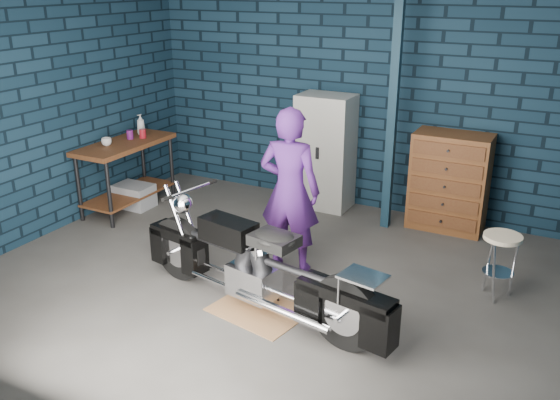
% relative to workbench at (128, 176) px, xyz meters
% --- Properties ---
extents(ground, '(6.00, 6.00, 0.00)m').
position_rel_workbench_xyz_m(ground, '(2.68, -0.97, -0.46)').
color(ground, '#4D4B48').
rests_on(ground, ground).
extents(room_walls, '(6.02, 5.01, 2.71)m').
position_rel_workbench_xyz_m(room_walls, '(2.68, -0.41, 1.45)').
color(room_walls, '#0E2130').
rests_on(room_walls, ground).
extents(support_post, '(0.10, 0.10, 2.70)m').
position_rel_workbench_xyz_m(support_post, '(3.23, 0.98, 0.90)').
color(support_post, '#132C3C').
rests_on(support_post, ground).
extents(workbench, '(0.60, 1.40, 0.91)m').
position_rel_workbench_xyz_m(workbench, '(0.00, 0.00, 0.00)').
color(workbench, brown).
rests_on(workbench, ground).
extents(drip_mat, '(0.94, 0.77, 0.01)m').
position_rel_workbench_xyz_m(drip_mat, '(2.81, -1.49, -0.45)').
color(drip_mat, '#946640').
rests_on(drip_mat, ground).
extents(motorcycle, '(2.42, 1.06, 1.03)m').
position_rel_workbench_xyz_m(motorcycle, '(2.81, -1.49, 0.06)').
color(motorcycle, black).
rests_on(motorcycle, ground).
extents(person, '(0.68, 0.50, 1.74)m').
position_rel_workbench_xyz_m(person, '(2.67, -0.57, 0.41)').
color(person, '#4B1E72').
rests_on(person, ground).
extents(storage_bin, '(0.50, 0.35, 0.31)m').
position_rel_workbench_xyz_m(storage_bin, '(0.02, 0.07, -0.30)').
color(storage_bin, gray).
rests_on(storage_bin, ground).
extents(locker, '(0.70, 0.50, 1.51)m').
position_rel_workbench_xyz_m(locker, '(2.27, 1.26, 0.30)').
color(locker, beige).
rests_on(locker, ground).
extents(tool_chest, '(0.89, 0.50, 1.19)m').
position_rel_workbench_xyz_m(tool_chest, '(3.90, 1.26, 0.14)').
color(tool_chest, brown).
rests_on(tool_chest, ground).
extents(shop_stool, '(0.46, 0.46, 0.65)m').
position_rel_workbench_xyz_m(shop_stool, '(4.72, -0.20, -0.13)').
color(shop_stool, beige).
rests_on(shop_stool, ground).
extents(cup_a, '(0.13, 0.13, 0.10)m').
position_rel_workbench_xyz_m(cup_a, '(-0.08, -0.23, 0.51)').
color(cup_a, beige).
rests_on(cup_a, workbench).
extents(mug_purple, '(0.11, 0.11, 0.12)m').
position_rel_workbench_xyz_m(mug_purple, '(-0.04, 0.16, 0.51)').
color(mug_purple, '#601964').
rests_on(mug_purple, workbench).
extents(mug_red, '(0.11, 0.11, 0.12)m').
position_rel_workbench_xyz_m(mug_red, '(0.08, 0.27, 0.51)').
color(mug_red, maroon).
rests_on(mug_red, workbench).
extents(bottle, '(0.11, 0.11, 0.28)m').
position_rel_workbench_xyz_m(bottle, '(-0.06, 0.42, 0.59)').
color(bottle, gray).
rests_on(bottle, workbench).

